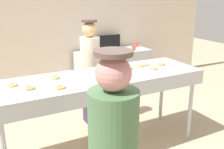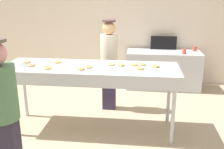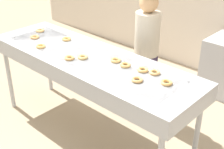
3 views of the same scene
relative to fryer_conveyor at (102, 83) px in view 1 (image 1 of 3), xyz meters
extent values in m
plane|color=tan|center=(0.00, 0.00, -0.95)|extent=(16.00, 16.00, 0.00)
cube|color=beige|center=(0.00, 2.53, 0.61)|extent=(8.00, 0.12, 3.13)
cube|color=#B7BABF|center=(0.00, 0.00, 0.00)|extent=(2.67, 0.82, 0.19)
cube|color=slate|center=(0.00, 0.00, 0.05)|extent=(2.27, 0.57, 0.08)
cylinder|color=#B7BABF|center=(1.23, -0.33, -0.52)|extent=(0.06, 0.06, 0.86)
cylinder|color=#B7BABF|center=(-1.23, 0.33, -0.52)|extent=(0.06, 0.06, 0.86)
cylinder|color=#B7BABF|center=(1.23, 0.33, -0.52)|extent=(0.06, 0.06, 0.86)
torus|color=#EFB25D|center=(-0.59, -0.20, 0.11)|extent=(0.13, 0.13, 0.03)
torus|color=#E8AB5F|center=(0.75, -0.07, 0.11)|extent=(0.15, 0.15, 0.03)
torus|color=#EBAB63|center=(-0.89, -0.07, 0.11)|extent=(0.11, 0.11, 0.03)
torus|color=#DDAA5C|center=(0.46, 0.09, 0.11)|extent=(0.15, 0.15, 0.03)
torus|color=#E6BA6C|center=(-0.01, -0.07, 0.11)|extent=(0.14, 0.14, 0.03)
torus|color=#E9AD60|center=(-0.10, -0.18, 0.11)|extent=(0.12, 0.12, 0.03)
torus|color=#EDB05C|center=(0.98, 0.07, 0.11)|extent=(0.12, 0.12, 0.03)
torus|color=#E3B15F|center=(0.31, 0.11, 0.11)|extent=(0.15, 0.15, 0.03)
torus|color=#E6AF60|center=(0.66, 0.13, 0.11)|extent=(0.11, 0.11, 0.03)
torus|color=#E8B36B|center=(0.78, 0.16, 0.11)|extent=(0.15, 0.15, 0.03)
torus|color=#EFBB6D|center=(-1.04, 0.11, 0.11)|extent=(0.15, 0.15, 0.03)
torus|color=#E9B15C|center=(-0.55, 0.15, 0.11)|extent=(0.15, 0.15, 0.03)
cube|color=#362B49|center=(0.19, 0.82, -0.52)|extent=(0.24, 0.18, 0.87)
cylinder|color=beige|center=(0.19, 0.82, 0.18)|extent=(0.31, 0.31, 0.53)
sphere|color=tan|center=(0.19, 0.82, 0.56)|extent=(0.23, 0.23, 0.23)
cylinder|color=#4A3135|center=(0.19, 0.82, 0.69)|extent=(0.24, 0.24, 0.03)
cylinder|color=#4C724C|center=(-0.61, -1.48, 0.22)|extent=(0.33, 0.33, 0.57)
sphere|color=tan|center=(-0.61, -1.48, 0.61)|extent=(0.22, 0.22, 0.22)
cylinder|color=brown|center=(-0.61, -1.48, 0.74)|extent=(0.24, 0.24, 0.03)
cube|color=#B7BABF|center=(1.27, 2.08, -0.53)|extent=(1.64, 0.62, 0.84)
cylinder|color=#CC4C3F|center=(1.96, 2.24, -0.06)|extent=(0.08, 0.08, 0.11)
cylinder|color=#CC4C3F|center=(1.68, 1.93, -0.06)|extent=(0.08, 0.08, 0.11)
cube|color=black|center=(1.27, 2.34, 0.04)|extent=(0.59, 0.04, 0.31)
camera|label=1|loc=(-1.30, -2.78, 1.07)|focal=41.15mm
camera|label=2|loc=(0.75, -3.76, 1.17)|focal=42.22mm
camera|label=3|loc=(2.35, -2.14, 1.54)|focal=50.83mm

